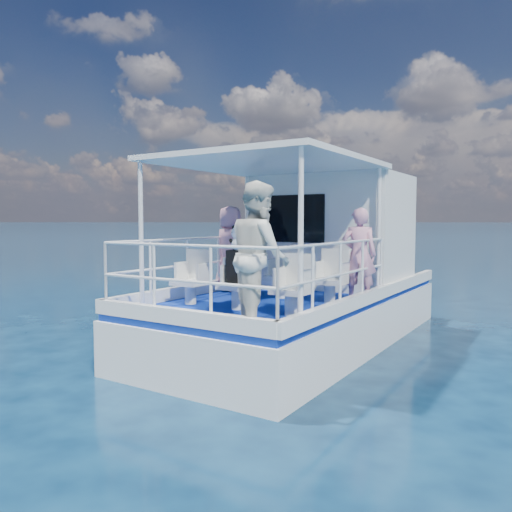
{
  "coord_description": "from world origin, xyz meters",
  "views": [
    {
      "loc": [
        4.14,
        -7.13,
        2.2
      ],
      "look_at": [
        -0.12,
        -0.4,
        1.64
      ],
      "focal_mm": 35.0,
      "sensor_mm": 36.0,
      "label": 1
    }
  ],
  "objects_px": {
    "passenger_port_fwd": "(230,249)",
    "passenger_stbd_aft": "(259,255)",
    "backpack_center": "(239,267)",
    "panda": "(238,238)"
  },
  "relations": [
    {
      "from": "passenger_port_fwd",
      "to": "passenger_stbd_aft",
      "type": "height_order",
      "value": "passenger_stbd_aft"
    },
    {
      "from": "passenger_stbd_aft",
      "to": "backpack_center",
      "type": "height_order",
      "value": "passenger_stbd_aft"
    },
    {
      "from": "backpack_center",
      "to": "passenger_port_fwd",
      "type": "bearing_deg",
      "value": 128.8
    },
    {
      "from": "passenger_stbd_aft",
      "to": "panda",
      "type": "height_order",
      "value": "passenger_stbd_aft"
    },
    {
      "from": "backpack_center",
      "to": "panda",
      "type": "bearing_deg",
      "value": -65.83
    },
    {
      "from": "backpack_center",
      "to": "panda",
      "type": "distance_m",
      "value": 0.43
    },
    {
      "from": "passenger_stbd_aft",
      "to": "panda",
      "type": "distance_m",
      "value": 1.3
    },
    {
      "from": "passenger_port_fwd",
      "to": "passenger_stbd_aft",
      "type": "bearing_deg",
      "value": 144.6
    },
    {
      "from": "passenger_port_fwd",
      "to": "panda",
      "type": "xyz_separation_m",
      "value": [
        1.27,
        -1.59,
        0.27
      ]
    },
    {
      "from": "panda",
      "to": "passenger_port_fwd",
      "type": "bearing_deg",
      "value": 128.64
    }
  ]
}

